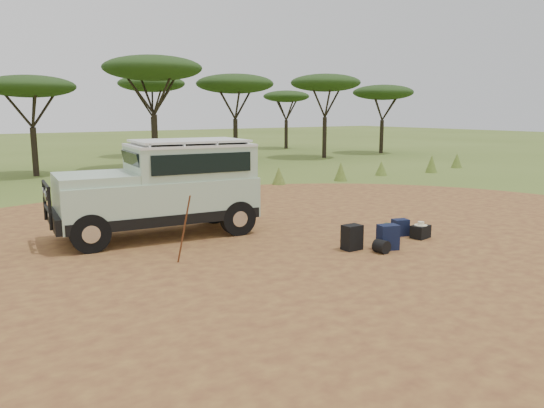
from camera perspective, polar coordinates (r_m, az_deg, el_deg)
ground at (r=12.12m, az=2.34°, el=-5.06°), size 140.00×140.00×0.00m
dirt_clearing at (r=12.12m, az=2.34°, el=-5.04°), size 23.00×23.00×0.01m
grass_fringe at (r=19.58m, az=-12.74°, el=1.73°), size 36.60×1.60×0.90m
acacia_treeline at (r=30.23m, az=-20.01°, el=12.73°), size 46.70×13.20×6.26m
safari_vehicle at (r=13.65m, az=-11.52°, el=1.47°), size 5.17×2.54×2.42m
walking_staff at (r=11.12m, az=-9.45°, el=-2.73°), size 0.24×0.33×1.45m
backpack_black at (r=12.26m, az=8.60°, el=-3.58°), size 0.43×0.32×0.58m
backpack_navy at (r=12.43m, az=12.36°, el=-3.52°), size 0.52×0.43×0.58m
backpack_olive at (r=13.13m, az=12.28°, el=-3.08°), size 0.38×0.32×0.45m
duffel_navy at (r=13.88m, az=13.62°, el=-2.47°), size 0.45×0.38×0.43m
hard_case at (r=13.75m, az=15.68°, el=-2.90°), size 0.51×0.40×0.33m
stuff_sack at (r=12.14m, az=11.69°, el=-4.50°), size 0.32×0.32×0.30m
safari_hat at (r=13.71m, az=15.72°, el=-2.08°), size 0.32×0.32×0.09m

